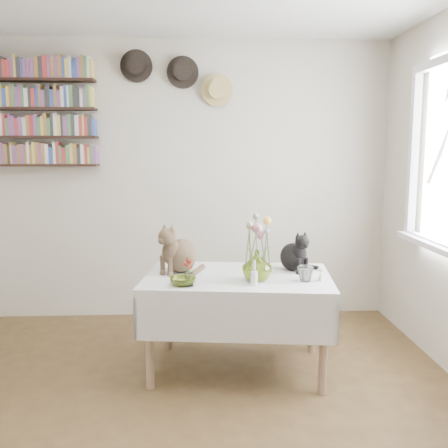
{
  "coord_description": "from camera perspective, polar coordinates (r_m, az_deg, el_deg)",
  "views": [
    {
      "loc": [
        0.29,
        -2.29,
        1.53
      ],
      "look_at": [
        0.45,
        0.93,
        1.05
      ],
      "focal_mm": 40.0,
      "sensor_mm": 36.0,
      "label": 1
    }
  ],
  "objects": [
    {
      "name": "room",
      "position": [
        2.33,
        -9.89,
        1.42
      ],
      "size": [
        4.08,
        4.58,
        2.58
      ],
      "color": "brown",
      "rests_on": "ground"
    },
    {
      "name": "dining_table",
      "position": [
        3.49,
        1.58,
        -8.55
      ],
      "size": [
        1.35,
        0.96,
        0.68
      ],
      "color": "white",
      "rests_on": "room"
    },
    {
      "name": "tabby_cat",
      "position": [
        3.53,
        -4.96,
        -2.58
      ],
      "size": [
        0.38,
        0.39,
        0.36
      ],
      "primitive_type": null,
      "rotation": [
        0.0,
        0.0,
        -0.75
      ],
      "color": "brown",
      "rests_on": "dining_table"
    },
    {
      "name": "black_cat",
      "position": [
        3.6,
        7.89,
        -2.9
      ],
      "size": [
        0.28,
        0.31,
        0.3
      ],
      "primitive_type": null,
      "rotation": [
        0.0,
        0.0,
        0.41
      ],
      "color": "black",
      "rests_on": "dining_table"
    },
    {
      "name": "flower_vase",
      "position": [
        3.29,
        3.79,
        -4.76
      ],
      "size": [
        0.25,
        0.25,
        0.2
      ],
      "primitive_type": "imported",
      "rotation": [
        0.0,
        0.0,
        -0.38
      ],
      "color": "#A8BD44",
      "rests_on": "dining_table"
    },
    {
      "name": "green_bowl",
      "position": [
        3.2,
        -4.73,
        -6.55
      ],
      "size": [
        0.22,
        0.22,
        0.05
      ],
      "primitive_type": "imported",
      "rotation": [
        0.0,
        0.0,
        -0.41
      ],
      "color": "#A8BD44",
      "rests_on": "dining_table"
    },
    {
      "name": "drinking_glass",
      "position": [
        3.32,
        9.3,
        -5.63
      ],
      "size": [
        0.12,
        0.12,
        0.1
      ],
      "primitive_type": "imported",
      "rotation": [
        0.0,
        0.0,
        -0.09
      ],
      "color": "white",
      "rests_on": "dining_table"
    },
    {
      "name": "candlestick",
      "position": [
        3.19,
        3.46,
        -6.05
      ],
      "size": [
        0.05,
        0.05,
        0.16
      ],
      "color": "white",
      "rests_on": "dining_table"
    },
    {
      "name": "berry_jar",
      "position": [
        3.16,
        -4.02,
        -5.48
      ],
      "size": [
        0.05,
        0.05,
        0.21
      ],
      "color": "white",
      "rests_on": "dining_table"
    },
    {
      "name": "porcelain_figurine",
      "position": [
        3.36,
        11.02,
        -5.77
      ],
      "size": [
        0.05,
        0.05,
        0.09
      ],
      "color": "white",
      "rests_on": "dining_table"
    },
    {
      "name": "flower_bouquet",
      "position": [
        3.25,
        3.82,
        -0.64
      ],
      "size": [
        0.17,
        0.13,
        0.39
      ],
      "color": "#4C7233",
      "rests_on": "flower_vase"
    },
    {
      "name": "bookshelf_unit",
      "position": [
        4.67,
        -20.55,
        11.76
      ],
      "size": [
        1.0,
        0.16,
        0.91
      ],
      "color": "black",
      "rests_on": "room"
    },
    {
      "name": "wall_hats",
      "position": [
        4.53,
        -5.19,
        16.51
      ],
      "size": [
        0.98,
        0.09,
        0.48
      ],
      "color": "black",
      "rests_on": "room"
    }
  ]
}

